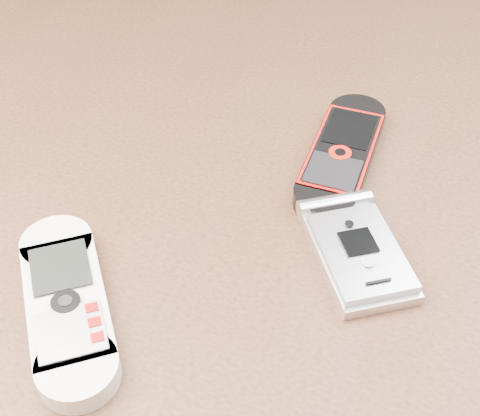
# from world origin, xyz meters

# --- Properties ---
(table) EXTENTS (1.20, 0.80, 0.75)m
(table) POSITION_xyz_m (0.00, 0.00, 0.64)
(table) COLOR black
(table) RESTS_ON ground
(nokia_white) EXTENTS (0.12, 0.14, 0.02)m
(nokia_white) POSITION_xyz_m (-0.07, -0.11, 0.76)
(nokia_white) COLOR silver
(nokia_white) RESTS_ON table
(nokia_black_red) EXTENTS (0.05, 0.15, 0.01)m
(nokia_black_red) POSITION_xyz_m (0.06, 0.08, 0.76)
(nokia_black_red) COLOR black
(nokia_black_red) RESTS_ON table
(motorola_razr) EXTENTS (0.10, 0.11, 0.02)m
(motorola_razr) POSITION_xyz_m (0.09, -0.01, 0.76)
(motorola_razr) COLOR silver
(motorola_razr) RESTS_ON table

